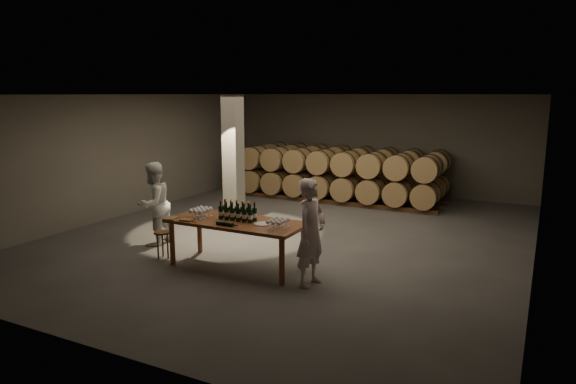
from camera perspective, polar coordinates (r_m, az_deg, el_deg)
The scene contains 15 objects.
room at distance 12.65m, azimuth -6.09°, elevation 3.46°, with size 12.00×12.00×12.00m.
tasting_table at distance 9.62m, azimuth -5.75°, elevation -3.79°, with size 2.60×1.10×0.90m.
barrel_stack_back at distance 16.67m, azimuth 6.99°, elevation 2.55°, with size 6.26×0.95×1.57m.
barrel_stack_front at distance 15.38m, azimuth 5.19°, elevation 1.88°, with size 6.26×0.95×1.57m.
bottle_cluster at distance 9.61m, azimuth -5.63°, elevation -2.38°, with size 0.74×0.24×0.36m.
lying_bottles at distance 9.24m, azimuth -6.96°, elevation -3.53°, with size 0.44×0.07×0.07m.
glass_cluster_left at distance 9.94m, azimuth -9.67°, elevation -2.01°, with size 0.31×0.42×0.18m.
glass_cluster_right at distance 9.04m, azimuth -1.12°, elevation -3.26°, with size 0.30×0.41×0.16m.
plate at distance 9.29m, azimuth -2.86°, elevation -3.56°, with size 0.31×0.31×0.02m, color silver.
notebook_near at distance 9.73m, azimuth -11.17°, elevation -3.04°, with size 0.23×0.18×0.03m, color brown.
notebook_corner at distance 9.93m, azimuth -12.89°, elevation -2.86°, with size 0.21×0.27×0.02m, color brown.
pen at distance 9.59m, azimuth -10.42°, elevation -3.29°, with size 0.01×0.01×0.13m, color black.
stool at distance 10.47m, azimuth -13.79°, elevation -4.82°, with size 0.33×0.33×0.54m.
person_man at distance 8.68m, azimuth 2.57°, elevation -4.51°, with size 0.67×0.44×1.84m, color beige.
person_woman at distance 11.37m, azimuth -14.68°, elevation -1.28°, with size 0.87×0.68×1.80m, color white.
Camera 1 is at (5.06, -10.31, 3.23)m, focal length 32.00 mm.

